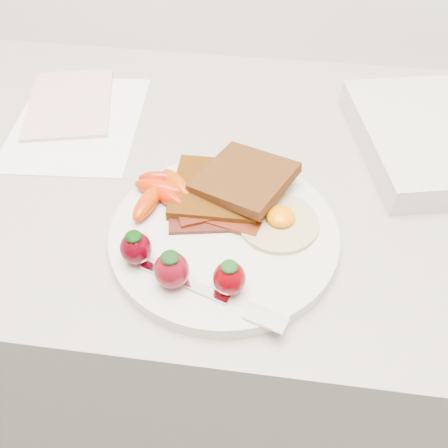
# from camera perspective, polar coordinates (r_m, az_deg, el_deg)

# --- Properties ---
(counter) EXTENTS (2.00, 0.60, 0.90)m
(counter) POSITION_cam_1_polar(r_m,az_deg,el_deg) (1.04, -0.10, -12.37)
(counter) COLOR gray
(counter) RESTS_ON ground
(plate) EXTENTS (0.27, 0.27, 0.02)m
(plate) POSITION_cam_1_polar(r_m,az_deg,el_deg) (0.59, 0.00, -1.25)
(plate) COLOR silver
(plate) RESTS_ON counter
(toast_lower) EXTENTS (0.11, 0.11, 0.01)m
(toast_lower) POSITION_cam_1_polar(r_m,az_deg,el_deg) (0.62, -0.87, 3.98)
(toast_lower) COLOR #371003
(toast_lower) RESTS_ON plate
(toast_upper) EXTENTS (0.14, 0.14, 0.02)m
(toast_upper) POSITION_cam_1_polar(r_m,az_deg,el_deg) (0.62, 2.36, 5.24)
(toast_upper) COLOR black
(toast_upper) RESTS_ON toast_lower
(fried_egg) EXTENTS (0.11, 0.11, 0.02)m
(fried_egg) POSITION_cam_1_polar(r_m,az_deg,el_deg) (0.59, 6.28, 0.37)
(fried_egg) COLOR beige
(fried_egg) RESTS_ON plate
(bacon_strips) EXTENTS (0.11, 0.07, 0.01)m
(bacon_strips) POSITION_cam_1_polar(r_m,az_deg,el_deg) (0.59, -0.97, 0.56)
(bacon_strips) COLOR black
(bacon_strips) RESTS_ON plate
(baby_carrots) EXTENTS (0.08, 0.10, 0.02)m
(baby_carrots) POSITION_cam_1_polar(r_m,az_deg,el_deg) (0.62, -7.16, 3.84)
(baby_carrots) COLOR red
(baby_carrots) RESTS_ON plate
(strawberries) EXTENTS (0.14, 0.06, 0.05)m
(strawberries) POSITION_cam_1_polar(r_m,az_deg,el_deg) (0.53, -5.36, -4.70)
(strawberries) COLOR #47000A
(strawberries) RESTS_ON plate
(fork) EXTENTS (0.16, 0.07, 0.00)m
(fork) POSITION_cam_1_polar(r_m,az_deg,el_deg) (0.52, -0.43, -8.40)
(fork) COLOR white
(fork) RESTS_ON plate
(paper_sheet) EXTENTS (0.20, 0.26, 0.00)m
(paper_sheet) POSITION_cam_1_polar(r_m,az_deg,el_deg) (0.80, -16.39, 11.11)
(paper_sheet) COLOR white
(paper_sheet) RESTS_ON counter
(notepad) EXTENTS (0.17, 0.21, 0.01)m
(notepad) POSITION_cam_1_polar(r_m,az_deg,el_deg) (0.84, -17.21, 13.07)
(notepad) COLOR beige
(notepad) RESTS_ON paper_sheet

